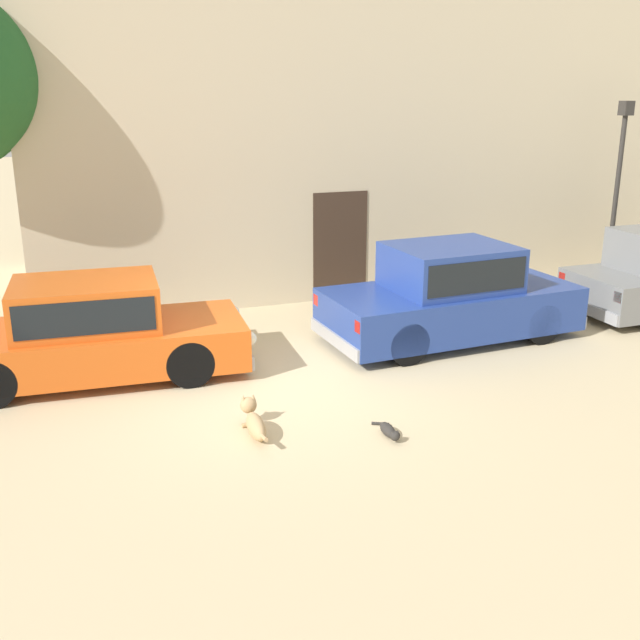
% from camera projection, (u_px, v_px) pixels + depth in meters
% --- Properties ---
extents(ground_plane, '(80.00, 80.00, 0.00)m').
position_uv_depth(ground_plane, '(272.00, 393.00, 10.20)').
color(ground_plane, '#CCB78E').
extents(parked_sedan_nearest, '(4.50, 1.96, 1.42)m').
position_uv_depth(parked_sedan_nearest, '(90.00, 330.00, 10.56)').
color(parked_sedan_nearest, '#D15619').
rests_on(parked_sedan_nearest, ground_plane).
extents(parked_sedan_second, '(4.37, 2.03, 1.57)m').
position_uv_depth(parked_sedan_second, '(450.00, 294.00, 12.18)').
color(parked_sedan_second, navy).
rests_on(parked_sedan_second, ground_plane).
extents(apartment_block, '(16.27, 5.25, 9.72)m').
position_uv_depth(apartment_block, '(401.00, 46.00, 16.42)').
color(apartment_block, beige).
rests_on(apartment_block, ground_plane).
extents(stray_dog_spotted, '(0.23, 1.06, 0.38)m').
position_uv_depth(stray_dog_spotted, '(254.00, 421.00, 8.96)').
color(stray_dog_spotted, tan).
rests_on(stray_dog_spotted, ground_plane).
extents(stray_cat, '(0.21, 0.63, 0.16)m').
position_uv_depth(stray_cat, '(389.00, 431.00, 8.90)').
color(stray_cat, '#2D2B28').
rests_on(stray_cat, ground_plane).
extents(street_lamp, '(0.22, 0.22, 3.74)m').
position_uv_depth(street_lamp, '(619.00, 169.00, 15.12)').
color(street_lamp, '#2D2B28').
rests_on(street_lamp, ground_plane).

